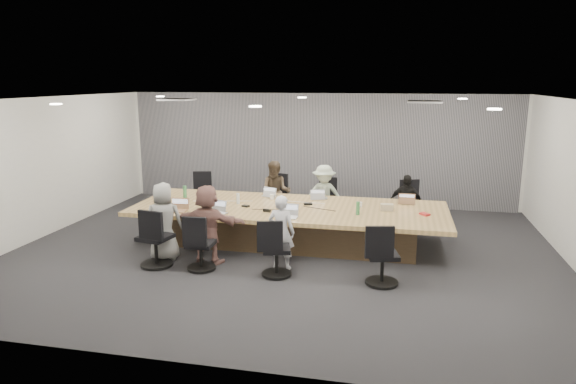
% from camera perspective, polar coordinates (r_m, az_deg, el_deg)
% --- Properties ---
extents(floor, '(10.00, 8.00, 0.00)m').
position_cam_1_polar(floor, '(9.65, -0.50, -6.61)').
color(floor, '#27282B').
rests_on(floor, ground).
extents(ceiling, '(10.00, 8.00, 0.00)m').
position_cam_1_polar(ceiling, '(9.12, -0.54, 10.26)').
color(ceiling, white).
rests_on(ceiling, wall_back).
extents(wall_back, '(10.00, 0.00, 2.80)m').
position_cam_1_polar(wall_back, '(13.17, 3.32, 4.80)').
color(wall_back, silver).
rests_on(wall_back, ground).
extents(wall_front, '(10.00, 0.00, 2.80)m').
position_cam_1_polar(wall_front, '(5.57, -9.64, -6.05)').
color(wall_front, silver).
rests_on(wall_front, ground).
extents(wall_left, '(0.00, 8.00, 2.80)m').
position_cam_1_polar(wall_left, '(11.46, -25.75, 2.43)').
color(wall_left, silver).
rests_on(wall_left, ground).
extents(curtain, '(9.80, 0.04, 2.80)m').
position_cam_1_polar(curtain, '(13.09, 3.26, 4.75)').
color(curtain, slate).
rests_on(curtain, ground).
extents(conference_table, '(6.00, 2.20, 0.74)m').
position_cam_1_polar(conference_table, '(9.99, 0.12, -3.51)').
color(conference_table, '#503B26').
rests_on(conference_table, ground).
extents(chair_0, '(0.66, 0.66, 0.80)m').
position_cam_1_polar(chair_0, '(12.32, -10.02, -0.64)').
color(chair_0, black).
rests_on(chair_0, ground).
extents(chair_1, '(0.72, 0.72, 0.85)m').
position_cam_1_polar(chair_1, '(11.71, -0.94, -0.99)').
color(chair_1, black).
rests_on(chair_1, ground).
extents(chair_2, '(0.54, 0.54, 0.76)m').
position_cam_1_polar(chair_2, '(11.54, 4.24, -1.47)').
color(chair_2, black).
rests_on(chair_2, ground).
extents(chair_3, '(0.69, 0.69, 0.80)m').
position_cam_1_polar(chair_3, '(11.43, 12.88, -1.78)').
color(chair_3, black).
rests_on(chair_3, ground).
extents(chair_4, '(0.68, 0.68, 0.86)m').
position_cam_1_polar(chair_4, '(9.08, -14.50, -5.39)').
color(chair_4, black).
rests_on(chair_4, ground).
extents(chair_5, '(0.52, 0.52, 0.75)m').
position_cam_1_polar(chair_5, '(8.77, -9.66, -6.18)').
color(chair_5, black).
rests_on(chair_5, ground).
extents(chair_6, '(0.63, 0.63, 0.76)m').
position_cam_1_polar(chair_6, '(8.38, -1.27, -6.84)').
color(chair_6, black).
rests_on(chair_6, ground).
extents(chair_7, '(0.65, 0.65, 0.80)m').
position_cam_1_polar(chair_7, '(8.17, 10.45, -7.41)').
color(chair_7, black).
rests_on(chair_7, ground).
extents(person_1, '(0.73, 0.59, 1.40)m').
position_cam_1_polar(person_1, '(11.32, -1.35, -0.05)').
color(person_1, '#413528').
rests_on(person_1, ground).
extents(laptop_1, '(0.32, 0.26, 0.02)m').
position_cam_1_polar(laptop_1, '(10.79, -2.03, -0.41)').
color(laptop_1, '#B2B2B7').
rests_on(laptop_1, conference_table).
extents(person_2, '(0.93, 0.62, 1.35)m').
position_cam_1_polar(person_2, '(11.13, 4.01, -0.43)').
color(person_2, '#9CAC99').
rests_on(person_2, ground).
extents(laptop_2, '(0.33, 0.26, 0.02)m').
position_cam_1_polar(laptop_2, '(10.58, 3.59, -0.68)').
color(laptop_2, '#B2B2B7').
rests_on(laptop_2, conference_table).
extents(person_3, '(0.74, 0.39, 1.21)m').
position_cam_1_polar(person_3, '(11.04, 12.94, -1.19)').
color(person_3, black).
rests_on(person_3, ground).
extents(laptop_3, '(0.33, 0.23, 0.02)m').
position_cam_1_polar(laptop_3, '(10.48, 13.01, -1.12)').
color(laptop_3, '#8C6647').
rests_on(laptop_3, conference_table).
extents(person_4, '(0.77, 0.60, 1.39)m').
position_cam_1_polar(person_4, '(9.30, -13.63, -3.20)').
color(person_4, gray).
rests_on(person_4, ground).
extents(laptop_4, '(0.36, 0.25, 0.02)m').
position_cam_1_polar(laptop_4, '(9.77, -12.26, -2.06)').
color(laptop_4, '#8C6647').
rests_on(laptop_4, conference_table).
extents(person_5, '(1.33, 0.55, 1.39)m').
position_cam_1_polar(person_5, '(8.98, -8.91, -3.55)').
color(person_5, '#7E554F').
rests_on(person_5, ground).
extents(laptop_5, '(0.32, 0.25, 0.02)m').
position_cam_1_polar(laptop_5, '(9.47, -7.74, -2.36)').
color(laptop_5, '#B2B2B7').
rests_on(laptop_5, conference_table).
extents(person_6, '(0.50, 0.36, 1.27)m').
position_cam_1_polar(person_6, '(8.63, -0.74, -4.48)').
color(person_6, '#B7B7C0').
rests_on(person_6, ground).
extents(laptop_6, '(0.33, 0.24, 0.02)m').
position_cam_1_polar(laptop_6, '(9.11, 0.03, -2.82)').
color(laptop_6, '#B2B2B7').
rests_on(laptop_6, conference_table).
extents(bottle_green_left, '(0.08, 0.08, 0.26)m').
position_cam_1_polar(bottle_green_left, '(10.76, -11.39, -0.01)').
color(bottle_green_left, '#347544').
rests_on(bottle_green_left, conference_table).
extents(bottle_green_right, '(0.07, 0.07, 0.24)m').
position_cam_1_polar(bottle_green_right, '(9.37, 7.77, -1.80)').
color(bottle_green_right, '#347544').
rests_on(bottle_green_right, conference_table).
extents(bottle_clear, '(0.08, 0.08, 0.21)m').
position_cam_1_polar(bottle_clear, '(10.15, -5.57, -0.74)').
color(bottle_clear, silver).
rests_on(bottle_clear, conference_table).
extents(cup_white_far, '(0.11, 0.11, 0.10)m').
position_cam_1_polar(cup_white_far, '(10.51, -1.81, -0.53)').
color(cup_white_far, white).
rests_on(cup_white_far, conference_table).
extents(cup_white_near, '(0.10, 0.10, 0.09)m').
position_cam_1_polar(cup_white_near, '(9.97, 8.03, -1.38)').
color(cup_white_near, white).
rests_on(cup_white_near, conference_table).
extents(mug_brown, '(0.09, 0.09, 0.10)m').
position_cam_1_polar(mug_brown, '(10.33, -14.26, -1.15)').
color(mug_brown, brown).
rests_on(mug_brown, conference_table).
extents(mic_left, '(0.16, 0.13, 0.03)m').
position_cam_1_polar(mic_left, '(9.92, -4.72, -1.56)').
color(mic_left, black).
rests_on(mic_left, conference_table).
extents(mic_right, '(0.18, 0.15, 0.03)m').
position_cam_1_polar(mic_right, '(10.05, 2.25, -1.33)').
color(mic_right, black).
rests_on(mic_right, conference_table).
extents(stapler, '(0.16, 0.08, 0.06)m').
position_cam_1_polar(stapler, '(9.51, -2.36, -2.06)').
color(stapler, black).
rests_on(stapler, conference_table).
extents(canvas_bag, '(0.24, 0.16, 0.12)m').
position_cam_1_polar(canvas_bag, '(9.77, 10.94, -1.68)').
color(canvas_bag, tan).
rests_on(canvas_bag, conference_table).
extents(snack_packet, '(0.20, 0.21, 0.04)m').
position_cam_1_polar(snack_packet, '(9.61, 14.95, -2.39)').
color(snack_packet, red).
rests_on(snack_packet, conference_table).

